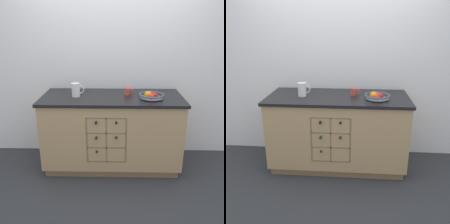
# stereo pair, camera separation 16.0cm
# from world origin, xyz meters

# --- Properties ---
(ground_plane) EXTENTS (14.00, 14.00, 0.00)m
(ground_plane) POSITION_xyz_m (0.00, 0.00, 0.00)
(ground_plane) COLOR #2D3035
(back_wall) EXTENTS (4.40, 0.06, 2.55)m
(back_wall) POSITION_xyz_m (0.00, 0.42, 1.27)
(back_wall) COLOR white
(back_wall) RESTS_ON ground_plane
(kitchen_island) EXTENTS (1.69, 0.76, 0.92)m
(kitchen_island) POSITION_xyz_m (-0.00, -0.00, 0.47)
(kitchen_island) COLOR olive
(kitchen_island) RESTS_ON ground_plane
(fruit_bowl) EXTENTS (0.29, 0.29, 0.09)m
(fruit_bowl) POSITION_xyz_m (0.46, -0.10, 0.96)
(fruit_bowl) COLOR #4C5666
(fruit_bowl) RESTS_ON kitchen_island
(white_pitcher) EXTENTS (0.15, 0.10, 0.16)m
(white_pitcher) POSITION_xyz_m (-0.42, -0.03, 1.01)
(white_pitcher) COLOR white
(white_pitcher) RESTS_ON kitchen_island
(ceramic_mug) EXTENTS (0.11, 0.08, 0.08)m
(ceramic_mug) POSITION_xyz_m (0.19, 0.07, 0.97)
(ceramic_mug) COLOR #B7473D
(ceramic_mug) RESTS_ON kitchen_island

